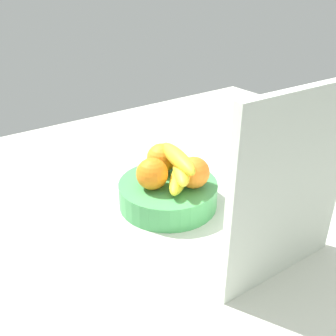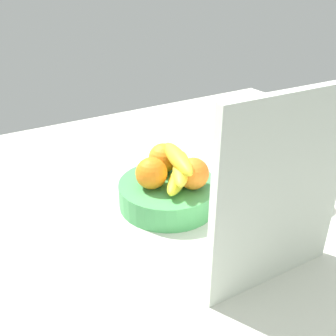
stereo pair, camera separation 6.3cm
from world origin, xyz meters
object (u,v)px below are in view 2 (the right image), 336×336
orange_front_right (193,174)px  thermos_tumbler (273,163)px  fruit_bowl (168,193)px  banana_bunch (179,168)px  orange_front_left (151,173)px  cutting_board (281,195)px  orange_center (163,158)px

orange_front_right → thermos_tumbler: (-21.00, 4.54, -0.92)cm
fruit_bowl → banana_bunch: 7.71cm
fruit_bowl → thermos_tumbler: 27.18cm
orange_front_left → cutting_board: 33.29cm
orange_front_left → banana_bunch: (-6.59, 1.73, 0.46)cm
banana_bunch → thermos_tumbler: size_ratio=1.02×
orange_center → thermos_tumbler: bearing=146.1°
orange_front_right → banana_bunch: bearing=-65.2°
fruit_bowl → orange_front_left: 8.07cm
fruit_bowl → cutting_board: size_ratio=0.67×
fruit_bowl → orange_center: orange_center is taller
orange_front_left → banana_bunch: 6.82cm
fruit_bowl → orange_front_right: orange_front_right is taller
cutting_board → banana_bunch: bearing=-86.1°
orange_front_right → banana_bunch: 3.81cm
fruit_bowl → orange_center: 9.11cm
orange_center → thermos_tumbler: size_ratio=0.42×
orange_center → banana_bunch: (-0.08, 7.25, 0.46)cm
orange_center → banana_bunch: size_ratio=0.41×
fruit_bowl → orange_front_left: size_ratio=3.21×
thermos_tumbler → cutting_board: bearing=45.0°
fruit_bowl → banana_bunch: (-2.19, 1.54, 7.23)cm
orange_center → fruit_bowl: bearing=69.7°
fruit_bowl → cutting_board: 34.75cm
cutting_board → orange_front_right: bearing=-89.4°
fruit_bowl → banana_bunch: banana_bunch is taller
orange_front_left → orange_front_right: 9.66cm
thermos_tumbler → orange_front_left: bearing=-18.4°
fruit_bowl → orange_center: size_ratio=3.21×
orange_front_right → thermos_tumbler: thermos_tumbler is taller
orange_front_left → thermos_tumbler: bearing=161.6°
orange_center → cutting_board: bearing=91.5°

